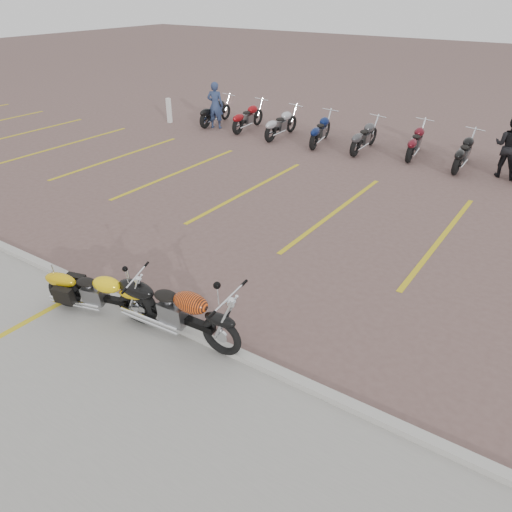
{
  "coord_description": "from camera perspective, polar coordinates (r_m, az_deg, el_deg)",
  "views": [
    {
      "loc": [
        4.95,
        -6.89,
        5.19
      ],
      "look_at": [
        0.41,
        -0.23,
        0.75
      ],
      "focal_mm": 35.0,
      "sensor_mm": 36.0,
      "label": 1
    }
  ],
  "objects": [
    {
      "name": "bollard",
      "position": [
        21.93,
        -9.91,
        16.07
      ],
      "size": [
        0.16,
        0.16,
        1.0
      ],
      "primitive_type": "cube",
      "rotation": [
        0.0,
        0.0,
        -0.07
      ],
      "color": "silver",
      "rests_on": "ground"
    },
    {
      "name": "parking_stripes",
      "position": [
        13.04,
        9.06,
        5.01
      ],
      "size": [
        38.0,
        5.5,
        0.01
      ],
      "primitive_type": null,
      "color": "gold",
      "rests_on": "ground"
    },
    {
      "name": "yellow_cruiser",
      "position": [
        9.19,
        -17.77,
        -4.0
      ],
      "size": [
        2.01,
        0.66,
        0.84
      ],
      "rotation": [
        0.13,
        0.0,
        0.27
      ],
      "color": "black",
      "rests_on": "ground"
    },
    {
      "name": "ground",
      "position": [
        9.95,
        -1.2,
        -2.63
      ],
      "size": [
        100.0,
        100.0,
        0.0
      ],
      "primitive_type": "plane",
      "color": "brown",
      "rests_on": "ground"
    },
    {
      "name": "flame_cruiser",
      "position": [
        8.25,
        -9.16,
        -6.28
      ],
      "size": [
        2.43,
        0.39,
        1.0
      ],
      "rotation": [
        0.07,
        0.0,
        0.06
      ],
      "color": "black",
      "rests_on": "ground"
    },
    {
      "name": "person_b",
      "position": [
        16.84,
        27.03,
        11.11
      ],
      "size": [
        1.03,
        0.88,
        1.88
      ],
      "primitive_type": "imported",
      "rotation": [
        0.0,
        0.0,
        2.94
      ],
      "color": "black",
      "rests_on": "ground"
    },
    {
      "name": "bg_bike_row",
      "position": [
        17.14,
        25.28,
        10.4
      ],
      "size": [
        22.31,
        2.06,
        1.1
      ],
      "color": "black",
      "rests_on": "ground"
    },
    {
      "name": "concrete_apron",
      "position": [
        7.55,
        -22.34,
        -17.28
      ],
      "size": [
        60.0,
        5.0,
        0.01
      ],
      "primitive_type": "cube",
      "color": "#9E9B93",
      "rests_on": "ground"
    },
    {
      "name": "person_a",
      "position": [
        20.75,
        -4.68,
        16.8
      ],
      "size": [
        0.76,
        0.62,
        1.8
      ],
      "primitive_type": "imported",
      "rotation": [
        0.0,
        0.0,
        3.47
      ],
      "color": "navy",
      "rests_on": "ground"
    },
    {
      "name": "curb",
      "position": [
        8.64,
        -8.97,
        -7.98
      ],
      "size": [
        60.0,
        0.18,
        0.12
      ],
      "primitive_type": "cube",
      "color": "#ADAAA3",
      "rests_on": "ground"
    }
  ]
}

